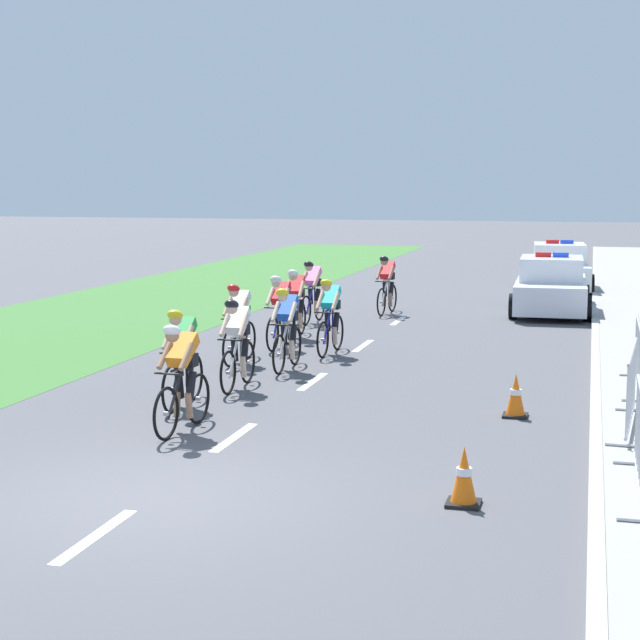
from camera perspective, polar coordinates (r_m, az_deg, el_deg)
The scene contains 20 objects.
ground_plane at distance 11.45m, azimuth -9.50°, elevation -9.75°, with size 160.00×160.00×0.00m, color #4C4C51.
kerb_edge at distance 24.16m, azimuth 15.08°, elevation -0.51°, with size 0.16×60.00×0.13m, color #9E9E99.
grass_verge at distance 27.01m, azimuth -11.75°, elevation 0.31°, with size 7.00×60.00×0.01m, color #3D7033.
lane_markings_centre at distance 17.62m, azimuth -0.41°, elevation -3.44°, with size 0.14×17.60×0.01m.
cyclist_lead at distance 14.09m, azimuth -7.73°, elevation -3.10°, with size 0.43×1.72×1.56m.
cyclist_second at distance 15.71m, azimuth -7.69°, elevation -1.98°, with size 0.42×1.72×1.56m.
cyclist_third at distance 16.91m, azimuth -4.62°, elevation -1.24°, with size 0.42×1.72×1.56m.
cyclist_fourth at distance 18.58m, azimuth -1.86°, elevation -0.41°, with size 0.42×1.72×1.56m.
cyclist_fifth at distance 19.37m, azimuth -4.54°, elevation -0.10°, with size 0.42×1.72×1.56m.
cyclist_sixth at distance 20.28m, azimuth 0.57°, elevation 0.28°, with size 0.43×1.72×1.56m.
cyclist_seventh at distance 22.47m, azimuth -1.35°, elevation 1.00°, with size 0.42×1.72×1.56m.
cyclist_eighth at distance 21.03m, azimuth -2.23°, elevation 0.54°, with size 0.42×1.72×1.56m.
cyclist_ninth at distance 26.53m, azimuth 3.75°, elevation 2.02°, with size 0.45×1.72×1.56m.
cyclist_tenth at distance 24.77m, azimuth -0.43°, elevation 1.63°, with size 0.44×1.72×1.56m.
police_car_nearest at distance 27.30m, azimuth 12.75°, elevation 1.78°, with size 2.09×4.44×1.59m.
police_car_second at distance 33.24m, azimuth 13.16°, elevation 2.80°, with size 2.23×4.51×1.59m.
crowd_barrier_middle at distance 14.36m, azimuth 16.95°, elevation -3.74°, with size 0.67×2.32×1.07m.
crowd_barrier_rear at distance 17.12m, azimuth 17.29°, elevation -1.94°, with size 0.52×2.32×1.07m.
traffic_cone_near at distance 11.07m, azimuth 8.02°, elevation -8.64°, with size 0.36×0.36×0.64m.
traffic_cone_mid at distance 15.23m, azimuth 10.85°, elevation -4.18°, with size 0.36×0.36×0.64m.
Camera 1 is at (4.57, -9.92, 3.42)m, focal length 57.44 mm.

